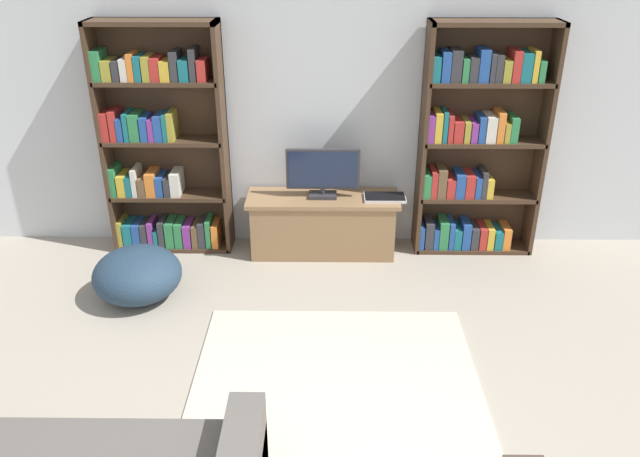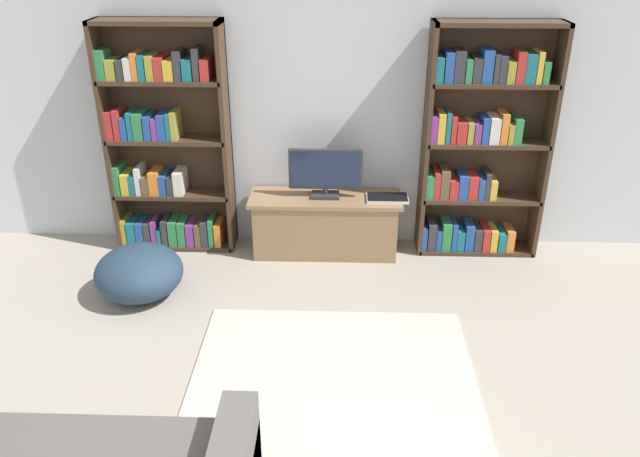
# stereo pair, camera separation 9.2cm
# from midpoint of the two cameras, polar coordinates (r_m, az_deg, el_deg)

# --- Properties ---
(wall_back) EXTENTS (8.80, 0.06, 2.60)m
(wall_back) POSITION_cam_midpoint_polar(r_m,az_deg,el_deg) (5.46, -0.39, 11.50)
(wall_back) COLOR silver
(wall_back) RESTS_ON ground_plane
(bookshelf_left) EXTENTS (1.05, 0.30, 2.00)m
(bookshelf_left) POSITION_cam_midpoint_polar(r_m,az_deg,el_deg) (5.60, -14.79, 7.21)
(bookshelf_left) COLOR #422D1E
(bookshelf_left) RESTS_ON ground_plane
(bookshelf_right) EXTENTS (1.05, 0.30, 2.00)m
(bookshelf_right) POSITION_cam_midpoint_polar(r_m,az_deg,el_deg) (5.53, 13.56, 7.39)
(bookshelf_right) COLOR #422D1E
(bookshelf_right) RESTS_ON ground_plane
(tv_stand) EXTENTS (1.33, 0.45, 0.54)m
(tv_stand) POSITION_cam_midpoint_polar(r_m,az_deg,el_deg) (5.55, -0.22, 0.40)
(tv_stand) COLOR #8E6B47
(tv_stand) RESTS_ON ground_plane
(television) EXTENTS (0.63, 0.16, 0.44)m
(television) POSITION_cam_midpoint_polar(r_m,az_deg,el_deg) (5.35, -0.23, 5.17)
(television) COLOR #2D2D33
(television) RESTS_ON tv_stand
(laptop) EXTENTS (0.36, 0.21, 0.03)m
(laptop) POSITION_cam_midpoint_polar(r_m,az_deg,el_deg) (5.42, 5.46, 2.85)
(laptop) COLOR silver
(laptop) RESTS_ON tv_stand
(area_rug) EXTENTS (1.85, 1.86, 0.02)m
(area_rug) POSITION_cam_midpoint_polar(r_m,az_deg,el_deg) (4.06, 0.84, -14.95)
(area_rug) COLOR beige
(area_rug) RESTS_ON ground_plane
(beanbag_ottoman) EXTENTS (0.69, 0.69, 0.42)m
(beanbag_ottoman) POSITION_cam_midpoint_polar(r_m,az_deg,el_deg) (5.10, -16.84, -4.06)
(beanbag_ottoman) COLOR #23384C
(beanbag_ottoman) RESTS_ON ground_plane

